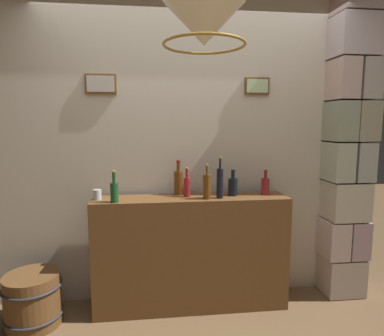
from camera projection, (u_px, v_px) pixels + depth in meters
name	position (u px, v px, depth m)	size (l,w,h in m)	color
panelled_rear_partition	(188.00, 129.00, 2.83)	(3.30, 0.15, 2.86)	beige
stone_pillar	(347.00, 140.00, 2.86)	(0.39, 0.34, 2.79)	#B9A89A
bar_shelf_unit	(191.00, 253.00, 2.73)	(1.61, 0.32, 0.96)	brown
liquor_bottle_gin	(220.00, 183.00, 2.62)	(0.05, 0.05, 0.34)	black
liquor_bottle_whiskey	(179.00, 182.00, 2.75)	(0.08, 0.08, 0.30)	brown
liquor_bottle_rye	(233.00, 186.00, 2.73)	(0.08, 0.08, 0.22)	black
liquor_bottle_mezcal	(114.00, 191.00, 2.48)	(0.06, 0.06, 0.25)	#1B4F26
liquor_bottle_scotch	(187.00, 186.00, 2.68)	(0.05, 0.05, 0.24)	maroon
liquor_bottle_rum	(207.00, 186.00, 2.60)	(0.06, 0.06, 0.28)	brown
liquor_bottle_vermouth	(265.00, 186.00, 2.75)	(0.07, 0.07, 0.21)	maroon
glass_tumbler_rocks	(97.00, 195.00, 2.58)	(0.07, 0.07, 0.08)	silver
pendant_lamp	(204.00, 25.00, 1.72)	(0.45, 0.45, 0.57)	#EFE5C6
wooden_barrel	(33.00, 300.00, 2.51)	(0.44, 0.44, 0.41)	brown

